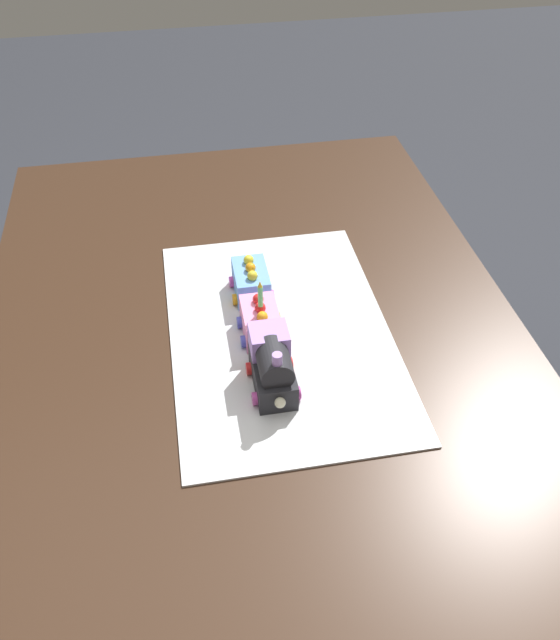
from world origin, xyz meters
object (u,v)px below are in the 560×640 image
Objects in this scene: cake_car_tanker_sky_blue at (251,281)px; birthday_candle at (260,294)px; dining_table at (254,367)px; cake_car_caboose_bubblegum at (260,321)px; cake_locomotive at (272,365)px.

cake_car_tanker_sky_blue is 1.82× the size of birthday_candle.
dining_table is 0.21m from birthday_candle.
cake_car_tanker_sky_blue is at bearing -6.90° from dining_table.
dining_table is 25.50× the size of birthday_candle.
cake_car_caboose_bubblegum is 1.00× the size of cake_car_tanker_sky_blue.
birthday_candle is (-0.12, 0.00, 0.07)m from cake_car_tanker_sky_blue.
cake_locomotive is 0.13m from birthday_candle.
cake_car_tanker_sky_blue is at bearing 0.00° from birthday_candle.
cake_car_tanker_sky_blue is at bearing 0.00° from cake_locomotive.
dining_table is 14.00× the size of cake_car_tanker_sky_blue.
cake_car_caboose_bubblegum is at bearing 0.00° from birthday_candle.
cake_locomotive is 0.25m from cake_car_tanker_sky_blue.
cake_car_caboose_bubblegum is (-0.02, -0.01, 0.14)m from dining_table.
birthday_candle reaches higher than cake_car_caboose_bubblegum.
cake_locomotive is (-0.15, -0.01, 0.16)m from dining_table.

